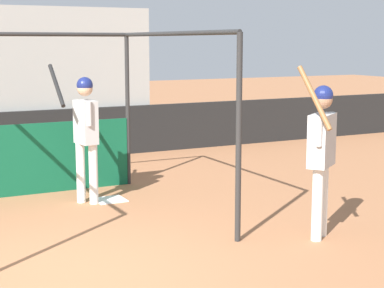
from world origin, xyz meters
The scene contains 5 objects.
ground_plane centered at (0.00, 0.00, 0.00)m, with size 60.00×60.00×0.00m, color #9E6642.
batting_cage centered at (0.62, 3.02, 1.14)m, with size 3.20×3.62×2.52m.
home_plate centered at (1.50, 2.80, 0.01)m, with size 0.44×0.44×0.02m.
player_batter centered at (1.14, 2.80, 1.15)m, with size 0.55×0.86×2.05m.
player_waiting centered at (3.13, -0.16, 1.15)m, with size 0.66×0.71×2.11m.
Camera 1 is at (-1.70, -6.19, 2.38)m, focal length 60.00 mm.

